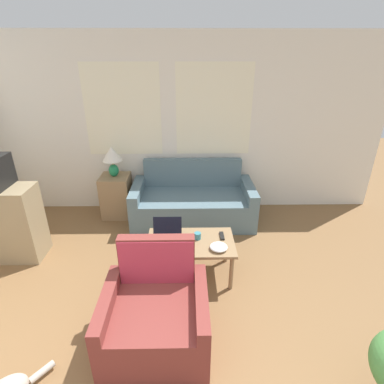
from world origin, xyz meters
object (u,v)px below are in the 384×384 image
(table_lamp, at_px, (112,157))
(couch, at_px, (193,203))
(coffee_table, at_px, (191,245))
(cup_yellow, at_px, (198,236))
(tv_remote, at_px, (222,236))
(cup_navy, at_px, (189,240))
(armchair, at_px, (156,316))
(snack_bowl, at_px, (219,247))
(laptop, at_px, (167,238))

(table_lamp, bearing_deg, couch, -6.26)
(coffee_table, relative_size, cup_yellow, 12.73)
(coffee_table, bearing_deg, tv_remote, 14.30)
(couch, distance_m, cup_yellow, 1.27)
(coffee_table, height_order, cup_navy, cup_navy)
(couch, xyz_separation_m, armchair, (-0.35, -2.14, 0.00))
(snack_bowl, relative_size, tv_remote, 1.24)
(table_lamp, xyz_separation_m, tv_remote, (1.46, -1.34, -0.49))
(snack_bowl, bearing_deg, tv_remote, 75.77)
(couch, xyz_separation_m, snack_bowl, (0.24, -1.45, 0.21))
(cup_yellow, bearing_deg, table_lamp, 130.85)
(armchair, distance_m, laptop, 0.87)
(couch, height_order, snack_bowl, couch)
(coffee_table, relative_size, laptop, 3.07)
(couch, height_order, cup_yellow, couch)
(cup_yellow, bearing_deg, couch, 91.22)
(laptop, height_order, cup_navy, laptop)
(armchair, relative_size, tv_remote, 5.83)
(couch, distance_m, snack_bowl, 1.48)
(tv_remote, bearing_deg, couch, 103.84)
(armchair, bearing_deg, laptop, 86.51)
(couch, distance_m, coffee_table, 1.31)
(couch, xyz_separation_m, tv_remote, (0.30, -1.21, 0.19))
(cup_yellow, bearing_deg, coffee_table, -146.11)
(coffee_table, height_order, cup_yellow, cup_yellow)
(table_lamp, relative_size, cup_navy, 4.38)
(snack_bowl, bearing_deg, coffee_table, 153.09)
(armchair, xyz_separation_m, tv_remote, (0.65, 0.93, 0.19))
(table_lamp, xyz_separation_m, snack_bowl, (1.40, -1.57, -0.48))
(table_lamp, bearing_deg, laptop, -58.98)
(coffee_table, relative_size, snack_bowl, 5.09)
(armchair, relative_size, table_lamp, 1.92)
(table_lamp, distance_m, cup_navy, 1.89)
(snack_bowl, height_order, tv_remote, snack_bowl)
(cup_navy, height_order, cup_yellow, cup_navy)
(cup_navy, relative_size, snack_bowl, 0.56)
(couch, relative_size, cup_yellow, 23.75)
(armchair, xyz_separation_m, coffee_table, (0.30, 0.84, 0.13))
(laptop, bearing_deg, couch, 77.01)
(table_lamp, xyz_separation_m, cup_yellow, (1.19, -1.38, -0.47))
(cup_navy, xyz_separation_m, snack_bowl, (0.31, -0.09, -0.02))
(laptop, distance_m, tv_remote, 0.61)
(coffee_table, distance_m, tv_remote, 0.36)
(coffee_table, height_order, tv_remote, tv_remote)
(cup_navy, height_order, snack_bowl, cup_navy)
(cup_yellow, distance_m, tv_remote, 0.28)
(couch, xyz_separation_m, table_lamp, (-1.16, 0.13, 0.69))
(couch, xyz_separation_m, cup_yellow, (0.03, -1.25, 0.22))
(table_lamp, height_order, tv_remote, table_lamp)
(table_lamp, relative_size, snack_bowl, 2.45)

